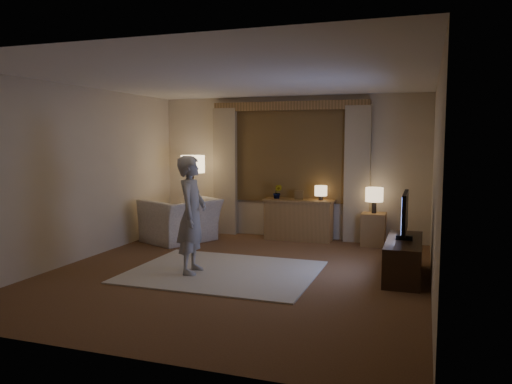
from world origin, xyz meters
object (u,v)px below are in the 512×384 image
at_px(armchair, 181,220).
at_px(side_table, 373,229).
at_px(person, 192,215).
at_px(sideboard, 299,221).
at_px(tv_stand, 404,258).

distance_m(armchair, side_table, 3.38).
bearing_deg(person, armchair, 23.13).
bearing_deg(side_table, person, -128.86).
xyz_separation_m(armchair, person, (1.15, -1.89, 0.43)).
relative_size(armchair, person, 0.74).
height_order(sideboard, side_table, sideboard).
relative_size(sideboard, armchair, 1.02).
relative_size(sideboard, tv_stand, 0.86).
xyz_separation_m(tv_stand, person, (-2.71, -0.76, 0.56)).
distance_m(sideboard, side_table, 1.33).
distance_m(tv_stand, person, 2.87).
bearing_deg(person, tv_stand, -82.62).
relative_size(tv_stand, person, 0.89).
distance_m(sideboard, tv_stand, 2.72).
height_order(sideboard, tv_stand, sideboard).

